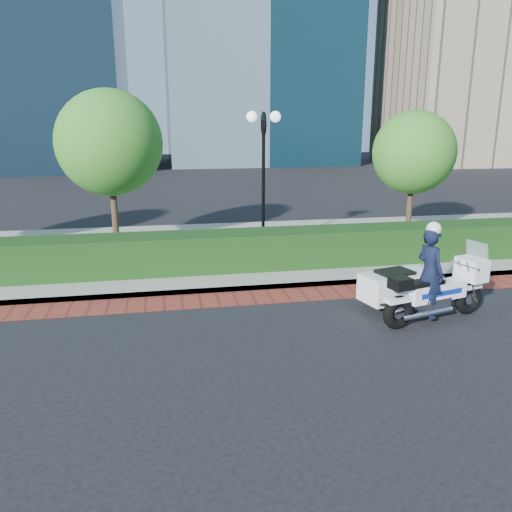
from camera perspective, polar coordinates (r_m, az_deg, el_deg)
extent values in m
plane|color=black|center=(10.53, 1.13, -7.49)|extent=(120.00, 120.00, 0.00)
cube|color=maroon|center=(11.90, -0.35, -4.76)|extent=(60.00, 1.00, 0.01)
cube|color=gray|center=(16.14, -3.24, 0.77)|extent=(60.00, 8.00, 0.15)
cube|color=black|center=(13.69, -1.94, 0.70)|extent=(18.00, 1.20, 1.00)
cylinder|color=black|center=(15.48, 0.82, 1.04)|extent=(0.30, 0.30, 0.30)
cylinder|color=black|center=(15.14, 0.84, 7.85)|extent=(0.10, 0.10, 3.70)
cylinder|color=black|center=(15.03, 0.87, 14.87)|extent=(0.04, 0.70, 0.70)
sphere|color=white|center=(14.96, -0.49, 15.64)|extent=(0.32, 0.32, 0.32)
sphere|color=white|center=(15.10, 2.22, 15.62)|extent=(0.32, 0.32, 0.32)
cylinder|color=#332319|center=(16.33, -15.84, 4.56)|extent=(0.20, 0.20, 2.17)
sphere|color=#2D741D|center=(16.10, -16.40, 12.29)|extent=(3.20, 3.20, 3.20)
cylinder|color=#332319|center=(18.37, 17.11, 5.18)|extent=(0.20, 0.20, 1.92)
sphere|color=#2D741D|center=(18.17, 17.58, 11.22)|extent=(2.80, 2.80, 2.80)
cube|color=gray|center=(57.09, 23.30, 23.88)|extent=(14.00, 12.00, 28.00)
torus|color=black|center=(10.44, 15.91, -6.20)|extent=(0.74, 0.38, 0.71)
torus|color=black|center=(11.74, 23.08, -4.48)|extent=(0.74, 0.38, 0.71)
cube|color=white|center=(10.97, 19.85, -3.78)|extent=(1.43, 0.68, 0.36)
cube|color=silver|center=(11.01, 19.54, -5.09)|extent=(0.68, 0.56, 0.30)
cube|color=white|center=(11.55, 23.41, -1.37)|extent=(0.56, 0.68, 0.48)
cube|color=silver|center=(11.54, 23.96, 0.48)|extent=(0.26, 0.55, 0.43)
cube|color=black|center=(10.69, 18.72, -2.96)|extent=(0.86, 0.51, 0.11)
cube|color=black|center=(10.24, 16.15, -3.02)|extent=(0.45, 0.42, 0.24)
cube|color=white|center=(11.49, 15.87, -3.28)|extent=(1.79, 1.14, 0.59)
cube|color=black|center=(11.33, 15.57, -1.82)|extent=(0.86, 0.70, 0.09)
torus|color=black|center=(11.88, 13.78, -3.90)|extent=(0.56, 0.30, 0.53)
imported|color=black|center=(10.70, 19.23, -1.82)|extent=(0.59, 0.76, 1.85)
sphere|color=white|center=(10.49, 19.65, 2.90)|extent=(0.30, 0.30, 0.30)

